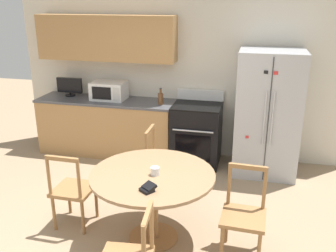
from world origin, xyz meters
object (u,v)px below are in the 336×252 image
Objects in this scene: oven_range at (197,133)px; candle_glass at (155,172)px; countertop_tv at (70,86)px; counter_bottle at (161,98)px; wallet at (148,188)px; dining_chair_far at (162,164)px; dining_chair_left at (73,190)px; microwave at (109,91)px; dining_chair_right at (244,216)px; refrigerator at (268,113)px.

candle_glass is (-0.08, -2.06, 0.33)m from oven_range.
countertop_tv is at bearing 133.20° from candle_glass.
counter_bottle reaches higher than wallet.
counter_bottle is at bearing -165.22° from dining_chair_far.
dining_chair_left is at bearing -103.88° from counter_bottle.
microwave is 0.59× the size of dining_chair_right.
microwave reaches higher than oven_range.
dining_chair_far is (0.79, 0.88, 0.00)m from dining_chair_left.
oven_range is 2.41m from wallet.
oven_range is 1.53m from microwave.
countertop_tv is 0.47× the size of dining_chair_far.
oven_range is 2.09m from candle_glass.
microwave is 3.07× the size of wallet.
refrigerator reaches higher than dining_chair_left.
oven_range is at bearing 166.56° from dining_chair_far.
counter_bottle is at bearing 178.73° from refrigerator.
refrigerator is at bearing -93.62° from dining_chair_right.
dining_chair_left is (-1.04, -2.00, -0.03)m from oven_range.
countertop_tv is 2.32m from dining_chair_far.
microwave reaches higher than dining_chair_far.
dining_chair_left is (-0.49, -1.97, -0.56)m from counter_bottle.
oven_range is at bearing 176.30° from refrigerator.
dining_chair_far is 10.11× the size of candle_glass.
dining_chair_right is at bearing -0.71° from candle_glass.
counter_bottle reaches higher than dining_chair_left.
candle_glass is 0.52× the size of wallet.
dining_chair_right is at bearing -36.65° from countertop_tv.
oven_range is 1.20× the size of dining_chair_right.
wallet is at bearing -60.99° from microwave.
dining_chair_right is at bearing -68.70° from oven_range.
refrigerator reaches higher than microwave.
candle_glass is 0.33m from wallet.
dining_chair_left is at bearing -136.76° from refrigerator.
dining_chair_far is (-1.27, -1.05, -0.45)m from refrigerator.
dining_chair_left is 5.22× the size of wallet.
dining_chair_right is (1.36, -2.04, -0.56)m from counter_bottle.
dining_chair_right is 5.22× the size of wallet.
countertop_tv is 2.46× the size of wallet.
microwave is 3.14m from dining_chair_right.
microwave reaches higher than candle_glass.
microwave is 5.95× the size of candle_glass.
countertop_tv is at bearing 176.61° from microwave.
dining_chair_left is (-2.06, -1.93, -0.45)m from refrigerator.
microwave is at bearing 176.97° from refrigerator.
countertop_tv is 0.47× the size of dining_chair_right.
dining_chair_right is at bearing -1.78° from dining_chair_left.
counter_bottle reaches higher than candle_glass.
counter_bottle is at bearing 101.85° from wallet.
countertop_tv reaches higher than counter_bottle.
microwave is 0.70m from countertop_tv.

